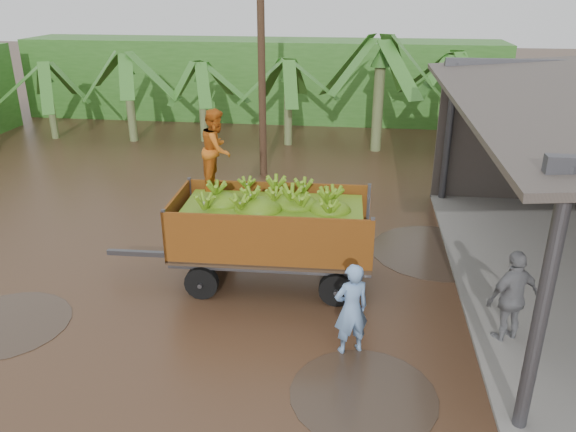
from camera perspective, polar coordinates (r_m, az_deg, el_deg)
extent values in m
plane|color=black|center=(12.35, -6.64, -6.57)|extent=(100.00, 100.00, 0.00)
cube|color=#2D661E|center=(27.19, -2.81, 13.71)|extent=(22.00, 3.00, 3.60)
cube|color=#47474C|center=(12.73, -14.45, -3.71)|extent=(1.64, 0.16, 0.11)
imported|color=#C05D16|center=(11.92, -7.26, 6.74)|extent=(0.66, 0.84, 1.71)
imported|color=#7097CD|center=(9.74, 6.44, -9.37)|extent=(0.73, 0.63, 1.71)
imported|color=gray|center=(10.66, 21.84, -7.71)|extent=(1.14, 0.88, 1.80)
cylinder|color=#47301E|center=(18.24, -2.72, 16.13)|extent=(0.24, 0.24, 7.88)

